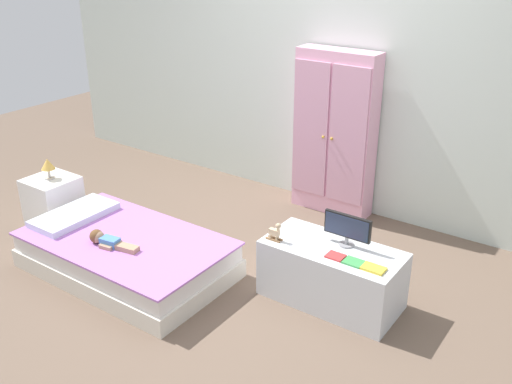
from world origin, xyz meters
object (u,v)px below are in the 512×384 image
(bed, at_px, (127,254))
(book_yellow, at_px, (374,268))
(table_lamp, at_px, (48,165))
(wardrobe, at_px, (335,134))
(tv_monitor, at_px, (347,228))
(book_red, at_px, (335,256))
(nightstand, at_px, (54,202))
(rocking_horse_toy, at_px, (275,232))
(book_green, at_px, (354,262))
(tv_stand, at_px, (332,274))
(doll, at_px, (105,240))

(bed, relative_size, book_yellow, 10.63)
(table_lamp, height_order, wardrobe, wardrobe)
(tv_monitor, height_order, book_red, tv_monitor)
(bed, xyz_separation_m, wardrobe, (0.71, 1.76, 0.57))
(nightstand, xyz_separation_m, book_red, (2.48, 0.26, 0.20))
(rocking_horse_toy, distance_m, book_green, 0.55)
(bed, relative_size, book_green, 12.32)
(nightstand, distance_m, tv_stand, 2.44)
(book_red, height_order, book_yellow, book_yellow)
(nightstand, bearing_deg, table_lamp, -90.00)
(doll, bearing_deg, book_red, 20.79)
(book_yellow, bearing_deg, tv_monitor, 147.61)
(nightstand, height_order, wardrobe, wardrobe)
(rocking_horse_toy, bearing_deg, book_green, 3.62)
(doll, height_order, book_red, book_red)
(rocking_horse_toy, relative_size, book_yellow, 0.92)
(table_lamp, xyz_separation_m, book_green, (2.61, 0.26, -0.13))
(book_green, bearing_deg, bed, -165.15)
(bed, relative_size, nightstand, 3.51)
(bed, bearing_deg, table_lamp, 171.08)
(tv_stand, bearing_deg, bed, -159.55)
(book_green, bearing_deg, book_yellow, 0.00)
(rocking_horse_toy, distance_m, book_yellow, 0.69)
(doll, bearing_deg, table_lamp, 162.69)
(book_yellow, bearing_deg, wardrobe, 126.60)
(tv_stand, xyz_separation_m, rocking_horse_toy, (-0.36, -0.13, 0.26))
(doll, relative_size, book_green, 3.24)
(nightstand, xyz_separation_m, wardrobe, (1.74, 1.60, 0.49))
(table_lamp, distance_m, book_green, 2.62)
(rocking_horse_toy, bearing_deg, book_red, 4.67)
(doll, bearing_deg, nightstand, 162.69)
(table_lamp, xyz_separation_m, tv_monitor, (2.47, 0.43, -0.01))
(nightstand, relative_size, tv_monitor, 1.32)
(bed, distance_m, book_yellow, 1.78)
(table_lamp, distance_m, book_red, 2.50)
(doll, bearing_deg, tv_stand, 25.02)
(tv_monitor, distance_m, book_green, 0.25)
(rocking_horse_toy, bearing_deg, wardrobe, 102.89)
(tv_monitor, relative_size, book_yellow, 2.29)
(table_lamp, xyz_separation_m, tv_stand, (2.41, 0.35, -0.34))
(rocking_horse_toy, bearing_deg, bed, -159.51)
(bed, relative_size, book_red, 13.22)
(table_lamp, distance_m, book_yellow, 2.75)
(wardrobe, bearing_deg, rocking_horse_toy, -77.11)
(table_lamp, height_order, tv_stand, table_lamp)
(nightstand, distance_m, rocking_horse_toy, 2.08)
(book_red, xyz_separation_m, book_yellow, (0.26, 0.00, 0.00))
(book_red, bearing_deg, bed, -163.94)
(doll, distance_m, tv_monitor, 1.66)
(bed, xyz_separation_m, book_yellow, (1.71, 0.42, 0.28))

